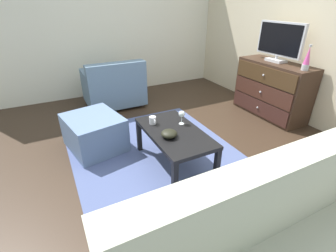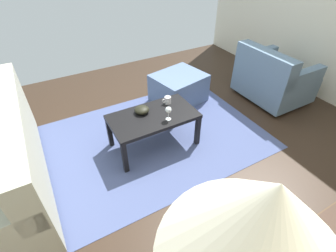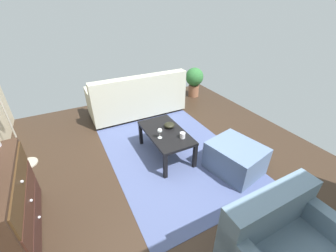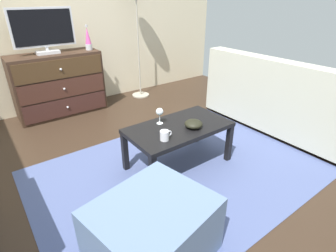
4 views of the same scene
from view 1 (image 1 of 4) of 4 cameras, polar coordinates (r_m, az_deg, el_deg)
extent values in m
cube|color=#33251A|center=(3.07, 0.53, -6.09)|extent=(5.49, 4.93, 0.05)
cube|color=beige|center=(4.11, 31.12, 18.62)|extent=(5.49, 0.12, 2.59)
cube|color=silver|center=(4.92, -14.07, 22.41)|extent=(0.12, 4.93, 2.59)
cube|color=#475380|center=(2.83, -1.21, -8.62)|extent=(2.60, 1.90, 0.01)
cube|color=#372519|center=(4.18, 23.19, 7.87)|extent=(1.16, 0.45, 0.84)
cube|color=#3A1F1B|center=(4.10, 20.37, 4.10)|extent=(1.10, 0.02, 0.24)
sphere|color=silver|center=(4.09, 20.20, 4.06)|extent=(0.03, 0.03, 0.03)
cube|color=#3F2219|center=(4.01, 20.97, 7.50)|extent=(1.10, 0.02, 0.24)
sphere|color=silver|center=(4.00, 20.80, 7.47)|extent=(0.03, 0.03, 0.03)
cube|color=#412B17|center=(3.94, 21.61, 11.04)|extent=(1.10, 0.02, 0.24)
sphere|color=silver|center=(3.92, 21.44, 11.02)|extent=(0.03, 0.03, 0.03)
cube|color=silver|center=(4.12, 23.95, 13.90)|extent=(0.28, 0.18, 0.04)
cylinder|color=silver|center=(4.11, 24.07, 14.51)|extent=(0.04, 0.04, 0.05)
cube|color=silver|center=(4.07, 24.80, 18.02)|extent=(0.76, 0.05, 0.47)
cube|color=black|center=(4.05, 24.55, 18.03)|extent=(0.71, 0.01, 0.42)
cylinder|color=#B7B7BC|center=(3.75, 29.44, 11.89)|extent=(0.09, 0.09, 0.08)
cone|color=#D84C99|center=(3.72, 29.98, 14.08)|extent=(0.08, 0.08, 0.22)
cylinder|color=#B7B7BC|center=(3.70, 30.45, 15.94)|extent=(0.04, 0.04, 0.03)
cube|color=black|center=(3.15, 1.38, -0.42)|extent=(0.05, 0.05, 0.39)
cube|color=black|center=(2.51, 11.38, -9.15)|extent=(0.05, 0.05, 0.39)
cube|color=black|center=(2.98, -6.76, -2.37)|extent=(0.05, 0.05, 0.39)
cube|color=black|center=(2.30, 1.60, -12.58)|extent=(0.05, 0.05, 0.39)
cube|color=black|center=(2.60, 1.53, -1.56)|extent=(0.97, 0.54, 0.04)
cylinder|color=silver|center=(2.74, 3.17, 0.56)|extent=(0.06, 0.06, 0.00)
cylinder|color=silver|center=(2.72, 3.20, 1.44)|extent=(0.01, 0.01, 0.09)
sphere|color=silver|center=(2.69, 3.24, 2.84)|extent=(0.07, 0.07, 0.07)
cylinder|color=silver|center=(2.73, -3.62, 1.37)|extent=(0.08, 0.08, 0.09)
torus|color=silver|center=(2.68, -3.20, 1.03)|extent=(0.05, 0.01, 0.05)
ellipsoid|color=black|center=(2.46, 0.27, -1.81)|extent=(0.17, 0.17, 0.07)
cylinder|color=#332319|center=(2.58, 32.68, -17.54)|extent=(0.05, 0.05, 0.05)
cube|color=#B6B6A1|center=(1.57, 21.33, -15.32)|extent=(0.20, 1.93, 0.48)
cylinder|color=#332319|center=(4.88, -8.88, 7.47)|extent=(0.05, 0.05, 0.05)
cylinder|color=#332319|center=(4.71, -17.97, 5.71)|extent=(0.05, 0.05, 0.05)
cylinder|color=#332319|center=(4.31, -6.10, 4.92)|extent=(0.05, 0.05, 0.05)
cylinder|color=#332319|center=(4.13, -16.31, 2.85)|extent=(0.05, 0.05, 0.05)
cube|color=slate|center=(4.42, -12.56, 7.83)|extent=(0.80, 0.95, 0.36)
cube|color=slate|center=(4.03, -11.93, 11.58)|extent=(0.20, 0.95, 0.38)
cube|color=slate|center=(4.45, -7.72, 12.17)|extent=(0.76, 0.12, 0.20)
cube|color=slate|center=(4.26, -18.37, 10.34)|extent=(0.76, 0.12, 0.20)
cube|color=slate|center=(3.15, -16.87, -1.44)|extent=(0.80, 0.73, 0.42)
camera|label=2|loc=(3.33, 50.90, 25.20)|focal=26.76mm
camera|label=3|loc=(5.00, 0.84, 32.90)|focal=22.77mm
camera|label=4|loc=(3.45, -39.92, 19.26)|focal=28.20mm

